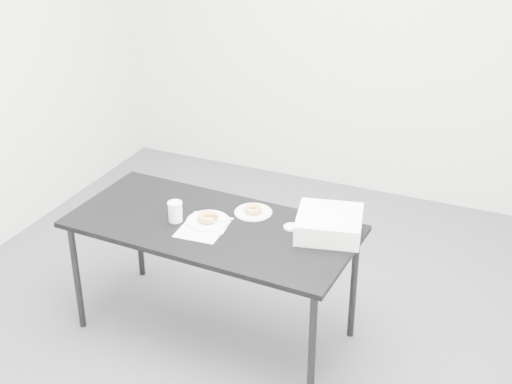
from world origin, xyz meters
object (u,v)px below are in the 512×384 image
at_px(table, 212,233).
at_px(plate_near, 208,221).
at_px(scorecard, 204,227).
at_px(coffee_cup, 175,212).
at_px(pen, 220,222).
at_px(donut_far, 253,209).
at_px(donut_near, 208,217).
at_px(bakery_box, 329,224).
at_px(plate_far, 253,212).

xyz_separation_m(table, plate_near, (-0.03, 0.01, 0.06)).
xyz_separation_m(table, scorecard, (-0.03, -0.05, 0.06)).
bearing_deg(coffee_cup, pen, 17.03).
bearing_deg(scorecard, coffee_cup, 174.63).
bearing_deg(table, donut_far, 56.32).
bearing_deg(scorecard, plate_near, 91.17).
height_order(donut_near, bakery_box, bakery_box).
relative_size(plate_near, donut_near, 2.13).
distance_m(donut_near, plate_far, 0.27).
bearing_deg(plate_near, donut_near, 0.00).
bearing_deg(bakery_box, plate_far, 161.19).
bearing_deg(pen, coffee_cup, 150.15).
xyz_separation_m(plate_near, bakery_box, (0.65, 0.15, 0.05)).
xyz_separation_m(table, plate_far, (0.15, 0.21, 0.06)).
relative_size(table, coffee_cup, 13.95).
bearing_deg(donut_far, table, -126.20).
bearing_deg(pen, donut_far, 10.87).
xyz_separation_m(pen, donut_far, (0.12, 0.18, 0.02)).
distance_m(scorecard, plate_near, 0.06).
relative_size(donut_near, coffee_cup, 0.98).
distance_m(plate_near, plate_far, 0.27).
height_order(coffee_cup, bakery_box, coffee_cup).
relative_size(plate_near, bakery_box, 0.71).
relative_size(table, donut_near, 14.21).
distance_m(table, plate_near, 0.07).
xyz_separation_m(pen, bakery_box, (0.58, 0.14, 0.05)).
bearing_deg(bakery_box, table, -178.18).
bearing_deg(coffee_cup, plate_far, 35.95).
bearing_deg(pen, bakery_box, -33.64).
bearing_deg(plate_far, plate_near, -133.17).
height_order(pen, plate_far, pen).
bearing_deg(donut_near, scorecard, -84.95).
height_order(table, plate_near, plate_near).
bearing_deg(donut_far, coffee_cup, -144.05).
distance_m(table, donut_far, 0.27).
distance_m(table, plate_far, 0.27).
bearing_deg(donut_near, bakery_box, 13.01).
distance_m(scorecard, bakery_box, 0.68).
relative_size(pen, donut_far, 1.39).
bearing_deg(bakery_box, donut_far, 161.19).
xyz_separation_m(donut_far, coffee_cup, (-0.35, -0.26, 0.04)).
height_order(donut_far, coffee_cup, coffee_cup).
bearing_deg(table, donut_near, 160.75).
bearing_deg(plate_near, bakery_box, 13.01).
xyz_separation_m(plate_near, plate_far, (0.18, 0.20, -0.00)).
relative_size(plate_near, plate_far, 1.13).
height_order(scorecard, plate_near, plate_near).
distance_m(coffee_cup, bakery_box, 0.84).
relative_size(pen, plate_far, 0.65).
distance_m(scorecard, donut_far, 0.32).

